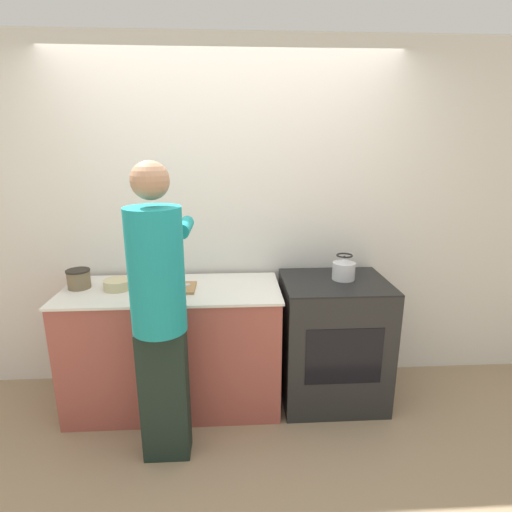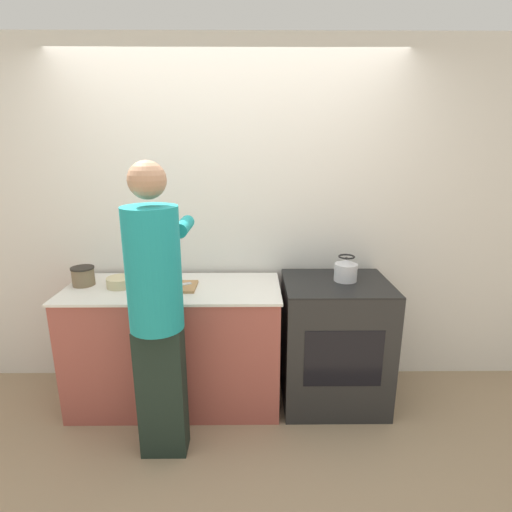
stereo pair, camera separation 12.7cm
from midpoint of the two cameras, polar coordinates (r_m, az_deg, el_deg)
ground_plane at (r=2.98m, az=-5.03°, el=-23.05°), size 12.00×12.00×0.00m
wall_back at (r=3.07m, az=-5.27°, el=5.08°), size 8.00×0.05×2.60m
counter at (r=3.02m, az=-12.72°, el=-12.54°), size 1.50×0.64×0.90m
oven at (r=3.05m, az=9.67°, el=-11.78°), size 0.74×0.62×0.93m
person at (r=2.34m, az=-15.19°, el=-6.99°), size 0.35×0.59×1.78m
cutting_board at (r=2.83m, az=-13.70°, el=-4.49°), size 0.37×0.23×0.02m
knife at (r=2.81m, az=-12.79°, el=-4.33°), size 0.20×0.13×0.01m
kettle at (r=2.89m, az=11.20°, el=-1.83°), size 0.16×0.16×0.18m
bowl_prep at (r=2.93m, az=-20.34°, el=-3.82°), size 0.19×0.19×0.07m
canister_jar at (r=3.04m, az=-25.10°, el=-2.98°), size 0.16×0.16×0.13m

